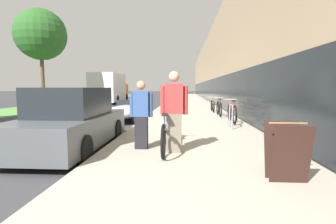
{
  "coord_description": "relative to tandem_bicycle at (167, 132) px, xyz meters",
  "views": [
    {
      "loc": [
        5.44,
        -3.51,
        1.57
      ],
      "look_at": [
        4.29,
        14.46,
        -0.12
      ],
      "focal_mm": 28.0,
      "sensor_mm": 36.0,
      "label": 1
    }
  ],
  "objects": [
    {
      "name": "parked_sedan_curbside",
      "position": [
        -2.44,
        0.41,
        0.17
      ],
      "size": [
        1.78,
        4.25,
        1.57
      ],
      "color": "#4C5156",
      "rests_on": "ground"
    },
    {
      "name": "person_bystander",
      "position": [
        -0.58,
        -0.04,
        0.41
      ],
      "size": [
        0.53,
        0.21,
        1.57
      ],
      "color": "black",
      "rests_on": "sidewalk_slab"
    },
    {
      "name": "bike_rack_hoop",
      "position": [
        2.03,
        3.16,
        0.13
      ],
      "size": [
        0.05,
        0.6,
        0.84
      ],
      "color": "gray",
      "rests_on": "sidewalk_slab"
    },
    {
      "name": "lawn_strip",
      "position": [
        -10.97,
        22.49,
        -0.51
      ],
      "size": [
        4.06,
        70.0,
        0.03
      ],
      "color": "#5B9347",
      "rests_on": "ground"
    },
    {
      "name": "sidewalk_slab",
      "position": [
        0.7,
        18.49,
        -0.45
      ],
      "size": [
        4.41,
        70.0,
        0.15
      ],
      "color": "#B2AA99",
      "rests_on": "ground"
    },
    {
      "name": "cruiser_bike_nearest",
      "position": [
        2.34,
        4.69,
        0.01
      ],
      "size": [
        0.52,
        1.86,
        0.94
      ],
      "color": "black",
      "rests_on": "sidewalk_slab"
    },
    {
      "name": "tandem_bicycle",
      "position": [
        0.0,
        0.0,
        0.0
      ],
      "size": [
        0.52,
        2.57,
        0.89
      ],
      "color": "black",
      "rests_on": "sidewalk_slab"
    },
    {
      "name": "vintage_roadster_curbside",
      "position": [
        -2.4,
        6.27,
        -0.11
      ],
      "size": [
        1.73,
        4.19,
        0.97
      ],
      "color": "white",
      "rests_on": "ground"
    },
    {
      "name": "cruiser_bike_middle",
      "position": [
        2.15,
        7.21,
        0.0
      ],
      "size": [
        0.52,
        1.75,
        0.9
      ],
      "color": "black",
      "rests_on": "sidewalk_slab"
    },
    {
      "name": "sandwich_board_sign",
      "position": [
        1.98,
        -2.0,
        0.07
      ],
      "size": [
        0.56,
        0.56,
        0.9
      ],
      "color": "#331E19",
      "rests_on": "sidewalk_slab"
    },
    {
      "name": "street_tree_far",
      "position": [
        -10.54,
        13.68,
        5.04
      ],
      "size": [
        3.84,
        3.84,
        7.51
      ],
      "color": "brown",
      "rests_on": "ground"
    },
    {
      "name": "storefront_facade",
      "position": [
        7.94,
        26.49,
        3.17
      ],
      "size": [
        10.01,
        70.0,
        7.4
      ],
      "color": "tan",
      "rests_on": "ground"
    },
    {
      "name": "moving_truck",
      "position": [
        -6.97,
        19.43,
        0.95
      ],
      "size": [
        2.47,
        6.49,
        2.91
      ],
      "color": "orange",
      "rests_on": "ground"
    },
    {
      "name": "cruiser_bike_farthest",
      "position": [
        2.06,
        9.49,
        -0.02
      ],
      "size": [
        0.52,
        1.73,
        0.86
      ],
      "color": "black",
      "rests_on": "sidewalk_slab"
    },
    {
      "name": "person_rider",
      "position": [
        0.19,
        -0.32,
        0.51
      ],
      "size": [
        0.6,
        0.24,
        1.77
      ],
      "color": "#756B5B",
      "rests_on": "sidewalk_slab"
    }
  ]
}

